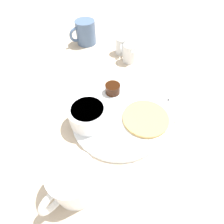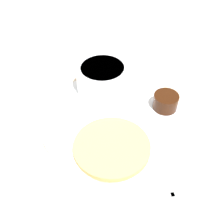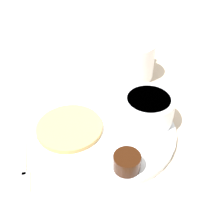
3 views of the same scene
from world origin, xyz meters
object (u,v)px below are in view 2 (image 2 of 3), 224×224
Objects in this scene: coffee_mug at (13,75)px; fork at (160,196)px; bowl at (103,77)px; plate at (114,119)px.

fork is (0.33, -0.10, -0.04)m from coffee_mug.
coffee_mug reaches higher than bowl.
coffee_mug is at bearing -177.26° from plate.
bowl reaches higher than plate.
plate is 0.09m from bowl.
coffee_mug reaches higher than plate.
bowl reaches higher than fork.
fork is (0.12, -0.11, -0.00)m from plate.
bowl is 0.25m from fork.
bowl is (-0.05, 0.06, 0.03)m from plate.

